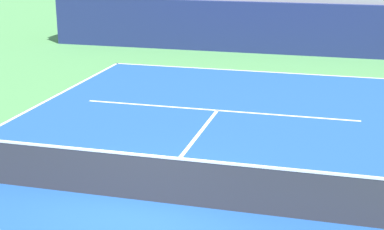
# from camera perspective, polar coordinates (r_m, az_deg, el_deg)

# --- Properties ---
(ground_plane) EXTENTS (80.00, 80.00, 0.00)m
(ground_plane) POSITION_cam_1_polar(r_m,az_deg,el_deg) (11.41, -4.53, -8.49)
(ground_plane) COLOR #4C8C4C
(court_surface) EXTENTS (11.00, 24.00, 0.01)m
(court_surface) POSITION_cam_1_polar(r_m,az_deg,el_deg) (11.40, -4.53, -8.47)
(court_surface) COLOR #1E4C99
(court_surface) RESTS_ON ground_plane
(baseline_far) EXTENTS (11.00, 0.10, 0.00)m
(baseline_far) POSITION_cam_1_polar(r_m,az_deg,el_deg) (22.46, 5.60, 4.37)
(baseline_far) COLOR white
(baseline_far) RESTS_ON court_surface
(service_line_far) EXTENTS (8.26, 0.10, 0.00)m
(service_line_far) POSITION_cam_1_polar(r_m,az_deg,el_deg) (17.17, 2.52, 0.46)
(service_line_far) COLOR white
(service_line_far) RESTS_ON court_surface
(centre_service_line) EXTENTS (0.10, 6.40, 0.00)m
(centre_service_line) POSITION_cam_1_polar(r_m,az_deg,el_deg) (14.22, -0.27, -3.09)
(centre_service_line) COLOR white
(centre_service_line) RESTS_ON court_surface
(back_wall) EXTENTS (20.00, 0.30, 2.26)m
(back_wall) POSITION_cam_1_polar(r_m,az_deg,el_deg) (25.96, 7.08, 8.54)
(back_wall) COLOR navy
(back_wall) RESTS_ON ground_plane
(stands_tier_lower) EXTENTS (20.00, 2.40, 2.73)m
(stands_tier_lower) POSITION_cam_1_polar(r_m,az_deg,el_deg) (27.25, 7.50, 9.43)
(stands_tier_lower) COLOR #9E9E99
(stands_tier_lower) RESTS_ON ground_plane
(stands_tier_upper) EXTENTS (20.00, 2.40, 3.67)m
(stands_tier_upper) POSITION_cam_1_polar(r_m,az_deg,el_deg) (29.56, 8.18, 10.91)
(stands_tier_upper) COLOR #9E9E99
(stands_tier_upper) RESTS_ON ground_plane
(tennis_net) EXTENTS (11.08, 0.08, 1.07)m
(tennis_net) POSITION_cam_1_polar(r_m,az_deg,el_deg) (11.20, -4.59, -6.14)
(tennis_net) COLOR black
(tennis_net) RESTS_ON court_surface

